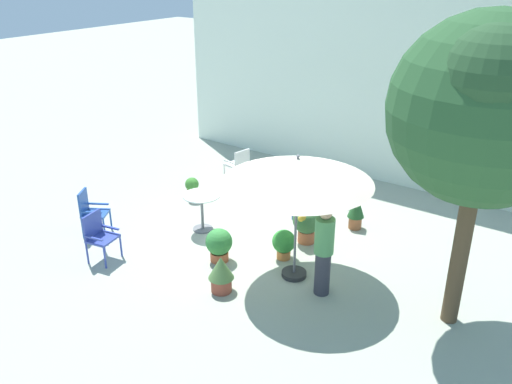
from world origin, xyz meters
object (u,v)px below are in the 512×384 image
potted_plant_3 (192,188)px  potted_plant_6 (307,222)px  patio_chair_2 (304,197)px  standing_person (324,250)px  potted_plant_4 (344,194)px  patio_umbrella_0 (298,171)px  shade_tree (490,110)px  cafe_table_0 (202,205)px  potted_plant_1 (219,244)px  patio_chair_0 (99,234)px  potted_plant_2 (221,273)px  potted_plant_5 (356,210)px  patio_chair_1 (239,163)px  patio_chair_3 (91,210)px  potted_plant_0 (284,243)px

potted_plant_3 → potted_plant_6: size_ratio=0.71×
patio_chair_2 → standing_person: 2.79m
patio_chair_2 → potted_plant_4: (0.41, 1.09, -0.23)m
patio_umbrella_0 → standing_person: size_ratio=1.57×
potted_plant_4 → shade_tree: bearing=-40.1°
cafe_table_0 → standing_person: (3.08, -0.58, 0.27)m
potted_plant_1 → potted_plant_4: 3.56m
patio_chair_0 → potted_plant_2: size_ratio=1.41×
shade_tree → potted_plant_4: shade_tree is taller
potted_plant_1 → standing_person: 2.10m
patio_chair_2 → potted_plant_3: (-2.56, -0.66, -0.19)m
potted_plant_4 → potted_plant_5: size_ratio=0.64×
shade_tree → patio_chair_1: 7.09m
patio_chair_0 → potted_plant_5: size_ratio=1.20×
potted_plant_3 → patio_chair_0: bearing=-83.0°
potted_plant_5 → potted_plant_4: bearing=129.4°
cafe_table_0 → patio_chair_3: size_ratio=0.83×
patio_chair_2 → patio_chair_3: (-3.09, -3.06, 0.05)m
cafe_table_0 → potted_plant_2: size_ratio=1.20×
shade_tree → patio_umbrella_0: 3.00m
patio_umbrella_0 → potted_plant_3: size_ratio=4.58×
patio_umbrella_0 → potted_plant_2: (-0.75, -1.10, -1.63)m
patio_chair_0 → potted_plant_2: (2.47, 0.47, -0.17)m
patio_chair_3 → standing_person: (4.76, 0.84, 0.27)m
potted_plant_0 → shade_tree: bearing=-0.6°
potted_plant_0 → patio_chair_3: bearing=-158.8°
patio_chair_1 → potted_plant_2: size_ratio=1.30×
potted_plant_2 → potted_plant_4: 4.23m
patio_chair_1 → potted_plant_6: 3.36m
patio_chair_1 → potted_plant_6: bearing=-29.9°
patio_chair_2 → potted_plant_1: patio_chair_2 is taller
patio_umbrella_0 → patio_chair_3: bearing=-166.1°
patio_chair_3 → potted_plant_6: (3.68, 2.20, -0.10)m
potted_plant_0 → potted_plant_4: potted_plant_0 is taller
patio_umbrella_0 → patio_chair_1: 4.65m
patio_chair_1 → potted_plant_5: 3.49m
patio_chair_3 → potted_plant_5: 5.34m
patio_umbrella_0 → potted_plant_4: patio_umbrella_0 is taller
patio_chair_1 → potted_plant_4: size_ratio=1.74×
patio_chair_3 → potted_plant_3: (0.54, 2.40, -0.24)m
potted_plant_2 → potted_plant_5: (0.84, 3.36, 0.07)m
potted_plant_5 → potted_plant_6: 1.20m
patio_chair_0 → potted_plant_1: (1.82, 1.22, -0.19)m
shade_tree → patio_chair_3: (-6.77, -1.39, -2.79)m
potted_plant_2 → potted_plant_4: potted_plant_2 is taller
potted_plant_6 → standing_person: 1.78m
patio_chair_2 → potted_plant_4: size_ratio=1.75×
potted_plant_3 → patio_chair_1: bearing=81.1°
patio_umbrella_0 → standing_person: 1.35m
cafe_table_0 → potted_plant_4: cafe_table_0 is taller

